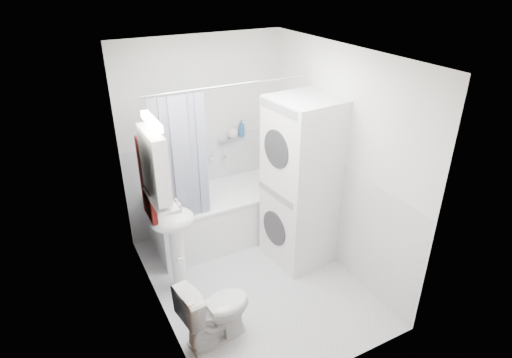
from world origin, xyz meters
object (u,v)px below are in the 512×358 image
bathtub (221,213)px  washer_dryer (302,183)px  toilet (216,310)px  sink (174,232)px

bathtub → washer_dryer: bearing=-48.4°
toilet → sink: bearing=-2.2°
sink → washer_dryer: washer_dryer is taller
toilet → bathtub: bearing=-33.7°
sink → washer_dryer: size_ratio=0.55×
sink → toilet: 0.89m
bathtub → washer_dryer: (0.66, -0.74, 0.60)m
sink → washer_dryer: 1.45m
bathtub → washer_dryer: 1.16m
sink → toilet: bearing=-83.9°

